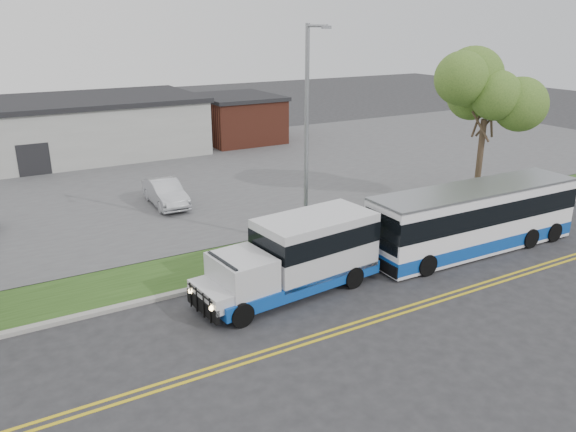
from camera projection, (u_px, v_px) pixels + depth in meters
ground at (277, 285)px, 21.72m from camera, size 140.00×140.00×0.00m
lane_line_north at (333, 329)px, 18.56m from camera, size 70.00×0.12×0.01m
lane_line_south at (338, 334)px, 18.31m from camera, size 70.00×0.12×0.01m
curb at (264, 273)px, 22.59m from camera, size 80.00×0.30×0.15m
verge at (245, 258)px, 24.08m from camera, size 80.00×3.30×0.10m
parking_lot at (148, 182)px, 35.63m from camera, size 80.00×25.00×0.10m
commercial_building at (23, 132)px, 40.30m from camera, size 25.40×10.40×4.35m
brick_wing at (238, 118)px, 47.32m from camera, size 6.30×7.30×3.90m
tree_east at (487, 93)px, 28.74m from camera, size 5.20×5.20×8.33m
streetlight_near at (307, 132)px, 23.65m from camera, size 0.35×1.53×9.50m
shuttle_bus at (300, 253)px, 20.92m from camera, size 7.46×3.08×2.79m
transit_bus at (474, 218)px, 24.67m from camera, size 10.45×2.65×2.89m
parked_car_a at (165, 193)px, 30.65m from camera, size 1.59×4.34×1.42m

